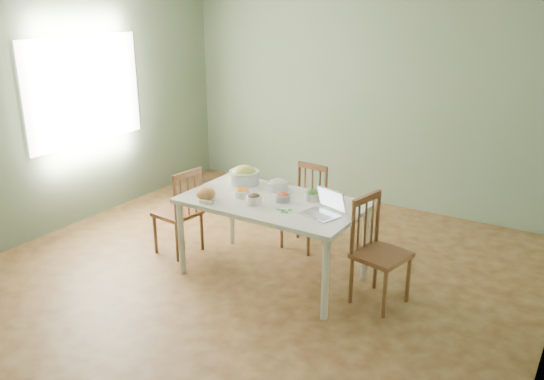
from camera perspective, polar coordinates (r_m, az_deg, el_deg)
The scene contains 19 objects.
floor at distance 5.40m, azimuth -1.82°, elevation -8.68°, with size 5.00×5.00×0.00m, color #4A2B12.
wall_back at distance 7.08m, azimuth 9.56°, elevation 9.44°, with size 5.00×0.00×2.70m, color slate.
wall_left at distance 6.61m, azimuth -20.44°, elevation 7.82°, with size 0.00×5.00×2.70m, color slate.
window_left at distance 6.75m, azimuth -18.48°, elevation 9.56°, with size 0.04×1.60×1.20m, color white.
dining_table at distance 5.22m, azimuth 0.00°, elevation -5.01°, with size 1.63×0.92×0.77m, color silver, non-canonical shape.
chair_far at distance 5.82m, azimuth 3.20°, elevation -1.84°, with size 0.38×0.37×0.87m, color brown, non-canonical shape.
chair_left at distance 5.77m, azimuth -9.60°, elevation -2.09°, with size 0.40×0.38×0.91m, color brown, non-canonical shape.
chair_right at distance 4.84m, azimuth 11.08°, elevation -6.27°, with size 0.42×0.40×0.94m, color brown, non-canonical shape.
bread_boule at distance 5.11m, azimuth -6.74°, elevation -0.36°, with size 0.18×0.18×0.12m, color tan.
butter_stick at distance 5.01m, azimuth -6.70°, elevation -1.25°, with size 0.12×0.04×0.03m, color #FFF0C6.
bowl_squash at distance 5.51m, azimuth -2.85°, elevation 1.53°, with size 0.30×0.30×0.17m, color tan, non-canonical shape.
bowl_carrot at distance 5.16m, azimuth -3.10°, elevation -0.25°, with size 0.15×0.15×0.08m, color orange, non-canonical shape.
bowl_onion at distance 5.32m, azimuth 0.61°, elevation 0.54°, with size 0.20×0.20×0.11m, color silver, non-canonical shape.
bowl_mushroom at distance 4.98m, azimuth -1.87°, elevation -0.91°, with size 0.14×0.14×0.09m, color black, non-canonical shape.
bowl_redpep at distance 5.04m, azimuth 1.10°, elevation -0.72°, with size 0.14×0.14×0.08m, color red, non-canonical shape.
bowl_broccoli at distance 5.09m, azimuth 4.15°, elevation -0.50°, with size 0.15×0.15×0.09m, color #215712, non-canonical shape.
flatbread at distance 5.19m, azimuth 5.53°, elevation -0.56°, with size 0.18×0.18×0.02m, color beige.
basil_bunch at distance 4.83m, azimuth 1.14°, elevation -2.01°, with size 0.17×0.17×0.02m, color #1E531F, non-canonical shape.
laptop at distance 4.71m, azimuth 4.89°, elevation -1.39°, with size 0.31×0.27×0.21m, color silver, non-canonical shape.
Camera 1 is at (2.67, -3.94, 2.53)m, focal length 37.04 mm.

